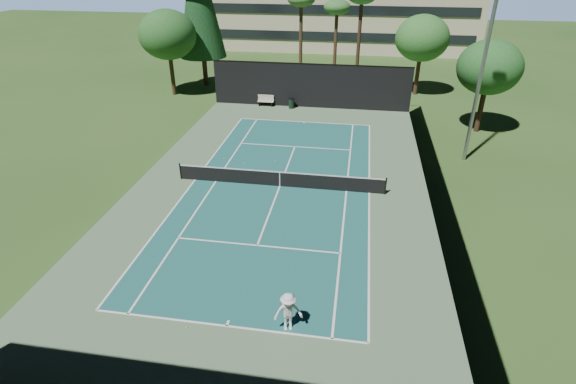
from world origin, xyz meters
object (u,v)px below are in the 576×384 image
at_px(tennis_ball_a, 187,327).
at_px(tennis_ball_c, 275,161).
at_px(player, 288,312).
at_px(tennis_ball_b, 244,163).
at_px(tennis_ball_d, 224,158).
at_px(tennis_net, 280,178).
at_px(trash_bin, 291,103).
at_px(park_bench, 266,100).

height_order(tennis_ball_a, tennis_ball_c, tennis_ball_a).
xyz_separation_m(player, tennis_ball_a, (-3.90, -0.58, -0.83)).
xyz_separation_m(tennis_ball_b, tennis_ball_d, (-1.56, 0.61, 0.00)).
height_order(tennis_net, player, player).
bearing_deg(tennis_ball_b, trash_bin, 83.80).
bearing_deg(park_bench, tennis_ball_d, -92.12).
relative_size(tennis_net, tennis_ball_a, 200.30).
bearing_deg(park_bench, player, -76.60).
relative_size(tennis_ball_a, tennis_ball_b, 0.87).
xyz_separation_m(player, trash_bin, (-4.05, 27.06, -0.38)).
bearing_deg(tennis_ball_c, park_bench, 104.48).
height_order(player, park_bench, player).
distance_m(tennis_ball_b, park_bench, 12.97).
height_order(tennis_net, park_bench, tennis_net).
relative_size(tennis_ball_c, trash_bin, 0.06).
bearing_deg(tennis_ball_b, tennis_ball_d, 158.72).
bearing_deg(trash_bin, player, -81.48).
distance_m(tennis_net, tennis_ball_d, 5.78).
xyz_separation_m(tennis_ball_a, park_bench, (-2.62, 27.98, 0.51)).
height_order(tennis_ball_c, trash_bin, trash_bin).
height_order(tennis_net, tennis_ball_b, tennis_net).
bearing_deg(trash_bin, park_bench, 172.31).
relative_size(tennis_net, tennis_ball_b, 173.73).
distance_m(tennis_ball_a, tennis_ball_c, 15.85).
relative_size(tennis_ball_b, tennis_ball_c, 1.27).
bearing_deg(tennis_ball_d, tennis_ball_b, -21.28).
bearing_deg(player, tennis_net, 85.05).
height_order(player, trash_bin, player).
distance_m(tennis_ball_d, park_bench, 12.32).
xyz_separation_m(tennis_ball_b, park_bench, (-1.11, 12.91, 0.51)).
xyz_separation_m(tennis_ball_a, trash_bin, (-0.15, 27.65, 0.45)).
bearing_deg(tennis_net, tennis_ball_c, 105.24).
height_order(park_bench, trash_bin, park_bench).
relative_size(tennis_net, tennis_ball_d, 165.31).
bearing_deg(tennis_ball_a, trash_bin, 90.32).
bearing_deg(trash_bin, tennis_ball_c, -86.78).
bearing_deg(tennis_ball_d, tennis_ball_c, 2.51).
bearing_deg(trash_bin, tennis_ball_b, -96.20).
relative_size(tennis_ball_b, trash_bin, 0.08).
xyz_separation_m(tennis_ball_c, trash_bin, (-0.66, 11.81, 0.45)).
relative_size(tennis_ball_c, park_bench, 0.04).
bearing_deg(player, park_bench, 86.79).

